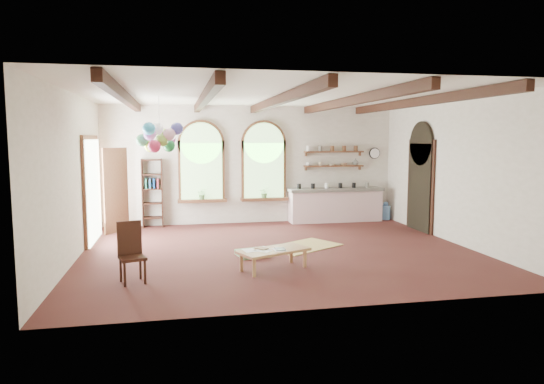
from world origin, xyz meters
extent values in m
plane|color=#4D231F|center=(0.00, 0.00, 0.00)|extent=(8.00, 8.00, 0.00)
cube|color=brown|center=(-1.40, 3.44, 1.45)|extent=(1.24, 0.08, 1.64)
cylinder|color=brown|center=(-1.40, 3.44, 2.20)|extent=(1.24, 0.08, 1.24)
cube|color=#91CC7A|center=(-1.40, 3.40, 1.45)|extent=(1.10, 0.04, 1.50)
cube|color=brown|center=(-1.40, 3.35, 0.66)|extent=(1.30, 0.28, 0.08)
cube|color=brown|center=(0.30, 3.44, 1.45)|extent=(1.24, 0.08, 1.64)
cylinder|color=brown|center=(0.30, 3.44, 2.20)|extent=(1.24, 0.08, 1.24)
cube|color=#91CC7A|center=(0.30, 3.40, 1.45)|extent=(1.10, 0.04, 1.50)
cube|color=brown|center=(0.30, 3.35, 0.66)|extent=(1.30, 0.28, 0.08)
cube|color=brown|center=(-3.95, 1.80, 1.15)|extent=(0.10, 1.90, 2.50)
cube|color=black|center=(3.95, 1.50, 1.10)|extent=(0.10, 1.30, 2.40)
cube|color=#FFD8DB|center=(2.30, 3.20, 0.43)|extent=(2.60, 0.55, 0.86)
cube|color=gray|center=(2.30, 3.20, 0.90)|extent=(2.68, 0.62, 0.08)
cube|color=brown|center=(2.30, 3.38, 1.55)|extent=(1.70, 0.24, 0.04)
cube|color=brown|center=(2.30, 3.38, 1.95)|extent=(1.70, 0.24, 0.04)
cylinder|color=black|center=(3.55, 3.45, 1.90)|extent=(0.32, 0.04, 0.32)
cube|color=#361B11|center=(-2.95, 3.32, 0.90)|extent=(0.03, 0.32, 1.80)
cube|color=#361B11|center=(-2.45, 3.32, 0.90)|extent=(0.03, 0.32, 1.80)
cube|color=tan|center=(-0.40, -1.39, 0.34)|extent=(1.40, 1.04, 0.05)
cube|color=tan|center=(-0.82, -1.79, 0.16)|extent=(0.06, 0.06, 0.32)
cube|color=tan|center=(0.18, -1.36, 0.16)|extent=(0.06, 0.06, 0.32)
cube|color=tan|center=(-0.98, -1.41, 0.16)|extent=(0.06, 0.06, 0.32)
cube|color=tan|center=(0.02, -0.98, 0.16)|extent=(0.06, 0.06, 0.32)
cube|color=#361B11|center=(-2.80, -1.75, 0.41)|extent=(0.49, 0.49, 0.05)
cube|color=#361B11|center=(-2.85, -1.58, 0.70)|extent=(0.39, 0.15, 0.58)
cube|color=tan|center=(0.59, 0.25, 0.01)|extent=(1.83, 1.63, 0.02)
cube|color=#759C6B|center=(-0.62, -0.33, 0.05)|extent=(0.67, 0.67, 0.10)
cylinder|color=#5C90C5|center=(3.10, 3.20, 0.23)|extent=(0.31, 0.31, 0.47)
sphere|color=#5C90C5|center=(3.10, 3.20, 0.52)|extent=(0.17, 0.17, 0.17)
cylinder|color=#5C90C5|center=(3.82, 3.20, 0.20)|extent=(0.27, 0.27, 0.40)
sphere|color=#5C90C5|center=(3.82, 3.20, 0.45)|extent=(0.14, 0.14, 0.14)
cylinder|color=white|center=(-2.40, 0.80, 2.78)|extent=(0.01, 0.01, 0.85)
sphere|color=#208E41|center=(-2.21, 0.85, 2.17)|extent=(0.26, 0.26, 0.26)
sphere|color=#C441A4|center=(-2.20, 1.00, 2.29)|extent=(0.26, 0.26, 0.26)
sphere|color=#A0FF35|center=(-2.30, 1.16, 2.41)|extent=(0.26, 0.26, 0.26)
sphere|color=white|center=(-2.45, 0.99, 2.53)|extent=(0.26, 0.26, 0.26)
sphere|color=#E7FF28|center=(-2.60, 1.00, 2.17)|extent=(0.26, 0.26, 0.26)
sphere|color=#47A66B|center=(-2.76, 0.90, 2.29)|extent=(0.26, 0.26, 0.26)
sphere|color=#C471F1|center=(-2.59, 0.75, 2.41)|extent=(0.26, 0.26, 0.26)
sphere|color=#38B7F0|center=(-2.60, 0.60, 2.53)|extent=(0.26, 0.26, 0.26)
sphere|color=#DB3061|center=(-2.50, 0.44, 2.17)|extent=(0.26, 0.26, 0.26)
sphere|color=#88C144|center=(-2.35, 0.61, 2.29)|extent=(0.26, 0.26, 0.26)
sphere|color=#FDBAD6|center=(-2.20, 0.60, 2.41)|extent=(0.26, 0.26, 0.26)
sphere|color=#4D50B4|center=(-2.04, 0.70, 2.53)|extent=(0.26, 0.26, 0.26)
imported|color=olive|center=(-0.67, -1.35, 0.37)|extent=(0.27, 0.29, 0.02)
cube|color=black|center=(-0.28, -1.41, 0.37)|extent=(0.18, 0.26, 0.01)
imported|color=#598C4C|center=(-1.40, 3.32, 0.85)|extent=(0.27, 0.23, 0.30)
imported|color=#598C4C|center=(0.30, 3.32, 0.85)|extent=(0.27, 0.23, 0.30)
imported|color=white|center=(1.55, 3.38, 1.62)|extent=(0.12, 0.10, 0.10)
imported|color=beige|center=(1.90, 3.38, 1.62)|extent=(0.10, 0.10, 0.09)
imported|color=beige|center=(2.25, 3.38, 1.60)|extent=(0.22, 0.22, 0.05)
imported|color=#8C664C|center=(2.60, 3.38, 1.60)|extent=(0.20, 0.20, 0.06)
imported|color=slate|center=(2.95, 3.38, 1.67)|extent=(0.18, 0.18, 0.19)
camera|label=1|loc=(-2.08, -9.68, 2.34)|focal=32.00mm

